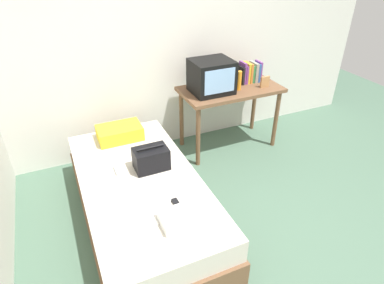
{
  "coord_description": "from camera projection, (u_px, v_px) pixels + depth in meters",
  "views": [
    {
      "loc": [
        -1.36,
        -1.51,
        2.22
      ],
      "look_at": [
        -0.22,
        1.05,
        0.5
      ],
      "focal_mm": 30.95,
      "sensor_mm": 36.0,
      "label": 1
    }
  ],
  "objects": [
    {
      "name": "ground_plane",
      "position": [
        266.0,
        246.0,
        2.81
      ],
      "size": [
        8.0,
        8.0,
        0.0
      ],
      "primitive_type": "plane",
      "color": "#4C6B56"
    },
    {
      "name": "wall_back",
      "position": [
        175.0,
        37.0,
        3.68
      ],
      "size": [
        5.2,
        0.1,
        2.6
      ],
      "primitive_type": "cube",
      "color": "silver",
      "rests_on": "ground"
    },
    {
      "name": "bed",
      "position": [
        142.0,
        200.0,
        2.96
      ],
      "size": [
        1.0,
        2.0,
        0.47
      ],
      "color": "brown",
      "rests_on": "ground"
    },
    {
      "name": "desk",
      "position": [
        230.0,
        96.0,
        3.85
      ],
      "size": [
        1.16,
        0.6,
        0.77
      ],
      "color": "brown",
      "rests_on": "ground"
    },
    {
      "name": "tv",
      "position": [
        212.0,
        76.0,
        3.61
      ],
      "size": [
        0.44,
        0.39,
        0.36
      ],
      "color": "black",
      "rests_on": "desk"
    },
    {
      "name": "water_bottle",
      "position": [
        239.0,
        81.0,
        3.7
      ],
      "size": [
        0.06,
        0.06,
        0.22
      ],
      "primitive_type": "cylinder",
      "color": "orange",
      "rests_on": "desk"
    },
    {
      "name": "book_row",
      "position": [
        249.0,
        72.0,
        3.91
      ],
      "size": [
        0.27,
        0.17,
        0.25
      ],
      "color": "black",
      "rests_on": "desk"
    },
    {
      "name": "picture_frame",
      "position": [
        265.0,
        82.0,
        3.78
      ],
      "size": [
        0.11,
        0.02,
        0.13
      ],
      "primitive_type": "cube",
      "color": "#B27F4C",
      "rests_on": "desk"
    },
    {
      "name": "pillow",
      "position": [
        120.0,
        133.0,
        3.37
      ],
      "size": [
        0.44,
        0.29,
        0.14
      ],
      "primitive_type": "cube",
      "color": "yellow",
      "rests_on": "bed"
    },
    {
      "name": "handbag",
      "position": [
        151.0,
        159.0,
        2.92
      ],
      "size": [
        0.3,
        0.2,
        0.23
      ],
      "color": "black",
      "rests_on": "bed"
    },
    {
      "name": "magazine",
      "position": [
        140.0,
        215.0,
        2.45
      ],
      "size": [
        0.21,
        0.29,
        0.01
      ],
      "primitive_type": "cube",
      "color": "white",
      "rests_on": "bed"
    },
    {
      "name": "remote_dark",
      "position": [
        177.0,
        205.0,
        2.53
      ],
      "size": [
        0.04,
        0.16,
        0.02
      ],
      "primitive_type": "cube",
      "color": "black",
      "rests_on": "bed"
    },
    {
      "name": "remote_silver",
      "position": [
        117.0,
        170.0,
        2.92
      ],
      "size": [
        0.04,
        0.14,
        0.02
      ],
      "primitive_type": "cube",
      "color": "#B7B7BC",
      "rests_on": "bed"
    },
    {
      "name": "folded_towel",
      "position": [
        180.0,
        218.0,
        2.38
      ],
      "size": [
        0.28,
        0.22,
        0.07
      ],
      "primitive_type": "cube",
      "color": "white",
      "rests_on": "bed"
    }
  ]
}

